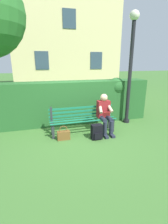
% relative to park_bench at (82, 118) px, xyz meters
% --- Properties ---
extents(ground, '(60.00, 60.00, 0.00)m').
position_rel_park_bench_xyz_m(ground, '(0.00, 0.07, -0.45)').
color(ground, '#3D6B2D').
extents(park_bench, '(2.00, 0.45, 0.85)m').
position_rel_park_bench_xyz_m(park_bench, '(0.00, 0.00, 0.00)').
color(park_bench, '#2D3338').
rests_on(park_bench, ground).
extents(person_seated, '(0.44, 0.73, 1.19)m').
position_rel_park_bench_xyz_m(person_seated, '(-0.65, 0.17, 0.18)').
color(person_seated, maroon).
rests_on(person_seated, ground).
extents(hedge_backdrop, '(5.59, 0.76, 1.56)m').
position_rel_park_bench_xyz_m(hedge_backdrop, '(0.13, -1.00, 0.31)').
color(hedge_backdrop, '#265B28').
rests_on(hedge_backdrop, ground).
extents(building_facade, '(7.77, 3.01, 7.76)m').
position_rel_park_bench_xyz_m(building_facade, '(-1.13, -8.93, 3.43)').
color(building_facade, beige).
rests_on(building_facade, ground).
extents(backpack, '(0.30, 0.26, 0.43)m').
position_rel_park_bench_xyz_m(backpack, '(-0.26, 0.56, -0.24)').
color(backpack, black).
rests_on(backpack, ground).
extents(handbag, '(0.36, 0.15, 0.41)m').
position_rel_park_bench_xyz_m(handbag, '(0.65, 0.35, -0.31)').
color(handbag, brown).
rests_on(handbag, ground).
extents(lamp_post, '(0.30, 0.30, 3.61)m').
position_rel_park_bench_xyz_m(lamp_post, '(-1.76, -0.43, 1.72)').
color(lamp_post, black).
rests_on(lamp_post, ground).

